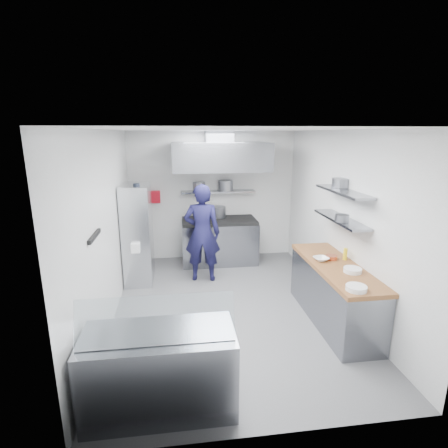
{
  "coord_description": "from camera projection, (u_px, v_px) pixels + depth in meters",
  "views": [
    {
      "loc": [
        -0.76,
        -5.09,
        2.75
      ],
      "look_at": [
        0.0,
        0.6,
        1.25
      ],
      "focal_mm": 28.0,
      "sensor_mm": 36.0,
      "label": 1
    }
  ],
  "objects": [
    {
      "name": "floor",
      "position": [
        229.0,
        307.0,
        5.68
      ],
      "size": [
        5.0,
        5.0,
        0.0
      ],
      "primitive_type": "plane",
      "color": "#505052",
      "rests_on": "ground"
    },
    {
      "name": "ceiling",
      "position": [
        230.0,
        129.0,
        4.97
      ],
      "size": [
        5.0,
        5.0,
        0.0
      ],
      "primitive_type": "plane",
      "rotation": [
        3.14,
        0.0,
        0.0
      ],
      "color": "silver",
      "rests_on": "wall_back"
    },
    {
      "name": "wall_back",
      "position": [
        213.0,
        196.0,
        7.72
      ],
      "size": [
        3.6,
        2.8,
        0.02
      ],
      "primitive_type": "cube",
      "rotation": [
        1.57,
        0.0,
        0.0
      ],
      "color": "white",
      "rests_on": "floor"
    },
    {
      "name": "wall_front",
      "position": [
        273.0,
        299.0,
        2.93
      ],
      "size": [
        3.6,
        2.8,
        0.02
      ],
      "primitive_type": "cube",
      "rotation": [
        -1.57,
        0.0,
        0.0
      ],
      "color": "white",
      "rests_on": "floor"
    },
    {
      "name": "wall_left",
      "position": [
        107.0,
        229.0,
        5.09
      ],
      "size": [
        2.8,
        5.0,
        0.02
      ],
      "primitive_type": "cube",
      "rotation": [
        1.57,
        0.0,
        1.57
      ],
      "color": "white",
      "rests_on": "floor"
    },
    {
      "name": "wall_right",
      "position": [
        341.0,
        221.0,
        5.55
      ],
      "size": [
        2.8,
        5.0,
        0.02
      ],
      "primitive_type": "cube",
      "rotation": [
        1.57,
        0.0,
        -1.57
      ],
      "color": "white",
      "rests_on": "floor"
    },
    {
      "name": "gas_range",
      "position": [
        219.0,
        242.0,
        7.59
      ],
      "size": [
        1.6,
        0.8,
        0.9
      ],
      "primitive_type": "cube",
      "color": "gray",
      "rests_on": "floor"
    },
    {
      "name": "cooktop",
      "position": [
        219.0,
        221.0,
        7.47
      ],
      "size": [
        1.57,
        0.78,
        0.06
      ],
      "primitive_type": "cube",
      "color": "black",
      "rests_on": "gas_range"
    },
    {
      "name": "stock_pot_left",
      "position": [
        201.0,
        213.0,
        7.6
      ],
      "size": [
        0.3,
        0.3,
        0.2
      ],
      "primitive_type": "cylinder",
      "color": "slate",
      "rests_on": "cooktop"
    },
    {
      "name": "stock_pot_mid",
      "position": [
        219.0,
        212.0,
        7.61
      ],
      "size": [
        0.3,
        0.3,
        0.24
      ],
      "primitive_type": "cylinder",
      "color": "slate",
      "rests_on": "cooktop"
    },
    {
      "name": "over_range_shelf",
      "position": [
        218.0,
        192.0,
        7.55
      ],
      "size": [
        1.6,
        0.3,
        0.04
      ],
      "primitive_type": "cube",
      "color": "gray",
      "rests_on": "wall_back"
    },
    {
      "name": "shelf_pot_a",
      "position": [
        199.0,
        186.0,
        7.62
      ],
      "size": [
        0.27,
        0.27,
        0.18
      ],
      "primitive_type": "cylinder",
      "color": "slate",
      "rests_on": "over_range_shelf"
    },
    {
      "name": "shelf_pot_b",
      "position": [
        226.0,
        185.0,
        7.54
      ],
      "size": [
        0.31,
        0.31,
        0.22
      ],
      "primitive_type": "cylinder",
      "color": "slate",
      "rests_on": "over_range_shelf"
    },
    {
      "name": "extractor_hood",
      "position": [
        220.0,
        156.0,
        6.95
      ],
      "size": [
        1.9,
        1.15,
        0.55
      ],
      "primitive_type": "cube",
      "color": "gray",
      "rests_on": "wall_back"
    },
    {
      "name": "hood_duct",
      "position": [
        219.0,
        137.0,
        7.07
      ],
      "size": [
        0.55,
        0.55,
        0.24
      ],
      "primitive_type": "cube",
      "color": "slate",
      "rests_on": "extractor_hood"
    },
    {
      "name": "red_firebox",
      "position": [
        155.0,
        197.0,
        7.5
      ],
      "size": [
        0.22,
        0.1,
        0.26
      ],
      "primitive_type": "cube",
      "color": "red",
      "rests_on": "wall_back"
    },
    {
      "name": "chef",
      "position": [
        202.0,
        233.0,
        6.55
      ],
      "size": [
        0.74,
        0.54,
        1.86
      ],
      "primitive_type": "imported",
      "rotation": [
        0.0,
        0.0,
        2.99
      ],
      "color": "#131236",
      "rests_on": "floor"
    },
    {
      "name": "wire_rack",
      "position": [
        138.0,
        233.0,
        6.54
      ],
      "size": [
        0.5,
        0.9,
        1.85
      ],
      "primitive_type": "cube",
      "color": "silver",
      "rests_on": "floor"
    },
    {
      "name": "rack_bin_a",
      "position": [
        136.0,
        247.0,
        6.15
      ],
      "size": [
        0.15,
        0.19,
        0.17
      ],
      "primitive_type": "cube",
      "color": "white",
      "rests_on": "wire_rack"
    },
    {
      "name": "rack_bin_b",
      "position": [
        137.0,
        214.0,
        6.48
      ],
      "size": [
        0.14,
        0.18,
        0.16
      ],
      "primitive_type": "cube",
      "color": "yellow",
      "rests_on": "wire_rack"
    },
    {
      "name": "rack_jar",
      "position": [
        137.0,
        189.0,
        6.15
      ],
      "size": [
        0.12,
        0.12,
        0.18
      ],
      "primitive_type": "cylinder",
      "color": "black",
      "rests_on": "wire_rack"
    },
    {
      "name": "knife_strip",
      "position": [
        94.0,
        236.0,
        4.19
      ],
      "size": [
        0.04,
        0.55,
        0.05
      ],
      "primitive_type": "cube",
      "color": "black",
      "rests_on": "wall_left"
    },
    {
      "name": "prep_counter_base",
      "position": [
        333.0,
        295.0,
        5.19
      ],
      "size": [
        0.62,
        2.0,
        0.84
      ],
      "primitive_type": "cube",
      "color": "gray",
      "rests_on": "floor"
    },
    {
      "name": "prep_counter_top",
      "position": [
        336.0,
        267.0,
        5.07
      ],
      "size": [
        0.65,
        2.04,
        0.06
      ],
      "primitive_type": "cube",
      "color": "brown",
      "rests_on": "prep_counter_base"
    },
    {
      "name": "plate_stack_a",
      "position": [
        356.0,
        288.0,
        4.23
      ],
      "size": [
        0.25,
        0.25,
        0.06
      ],
      "primitive_type": "cylinder",
      "color": "white",
      "rests_on": "prep_counter_top"
    },
    {
      "name": "plate_stack_b",
      "position": [
        353.0,
        270.0,
        4.78
      ],
      "size": [
        0.25,
        0.25,
        0.06
      ],
      "primitive_type": "cylinder",
      "color": "white",
      "rests_on": "prep_counter_top"
    },
    {
      "name": "copper_pan",
      "position": [
        331.0,
        257.0,
        5.28
      ],
      "size": [
        0.17,
        0.17,
        0.06
      ],
      "primitive_type": "cylinder",
      "color": "#D2623B",
      "rests_on": "prep_counter_top"
    },
    {
      "name": "squeeze_bottle",
      "position": [
        345.0,
        254.0,
        5.24
      ],
      "size": [
        0.06,
        0.06,
        0.18
      ],
      "primitive_type": "cylinder",
      "color": "yellow",
      "rests_on": "prep_counter_top"
    },
    {
      "name": "mixing_bowl",
      "position": [
        321.0,
        259.0,
        5.22
      ],
      "size": [
        0.26,
        0.26,
        0.05
      ],
      "primitive_type": "imported",
      "rotation": [
        0.0,
        0.0,
        0.22
      ],
      "color": "white",
      "rests_on": "prep_counter_top"
    },
    {
      "name": "wall_shelf_lower",
      "position": [
        340.0,
        219.0,
        5.22
      ],
      "size": [
        0.3,
        1.3,
        0.04
      ],
      "primitive_type": "cube",
      "color": "gray",
      "rests_on": "wall_right"
    },
    {
      "name": "wall_shelf_upper",
      "position": [
        343.0,
        191.0,
        5.11
      ],
      "size": [
        0.3,
        1.3,
        0.04
      ],
      "primitive_type": "cube",
      "color": "gray",
      "rests_on": "wall_right"
    },
    {
      "name": "shelf_pot_c",
      "position": [
        342.0,
        218.0,
        5.0
      ],
      "size": [
        0.2,
        0.2,
        0.1
      ],
      "primitive_type": "cylinder",
      "color": "slate",
      "rests_on": "wall_shelf_lower"
    },
    {
      "name": "shelf_pot_d",
      "position": [
        341.0,
        183.0,
        5.36
      ],
      "size": [
        0.27,
        0.27,
        0.14
      ],
      "primitive_type": "cylinder",
      "color": "slate",
      "rests_on": "wall_shelf_upper"
    },
    {
      "name": "display_case",
      "position": [
        160.0,
        371.0,
        3.52
      ],
      "size": [
        1.5,
        0.7,
        0.85
      ],
      "primitive_type": "cube",
      "color": "gray",
      "rests_on": "floor"
    },
    {
      "name": "display_glass",
      "position": [
        156.0,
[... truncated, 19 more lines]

